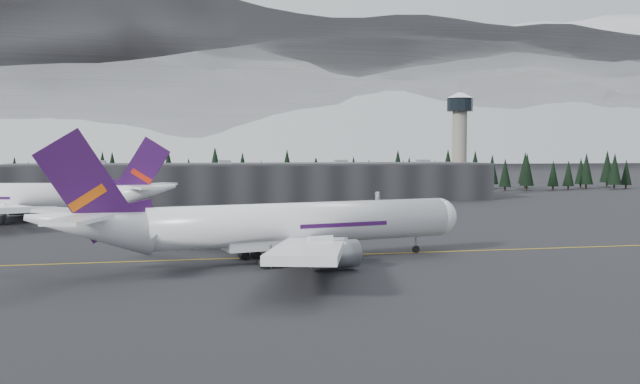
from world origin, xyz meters
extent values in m
plane|color=black|center=(0.00, 0.00, 0.00)|extent=(1400.00, 1400.00, 0.00)
cube|color=gold|center=(0.00, -2.00, 0.01)|extent=(400.00, 0.40, 0.02)
cube|color=black|center=(0.00, 125.00, 6.00)|extent=(160.00, 30.00, 12.00)
cube|color=#333335|center=(0.00, 125.00, 12.30)|extent=(160.00, 30.00, 0.60)
cylinder|color=gray|center=(75.00, 128.00, 16.00)|extent=(5.20, 5.20, 32.00)
cylinder|color=black|center=(75.00, 128.00, 33.25)|extent=(9.20, 9.20, 4.50)
cone|color=silver|center=(75.00, 128.00, 36.70)|extent=(10.00, 10.00, 2.00)
cube|color=black|center=(0.00, 162.00, 7.50)|extent=(360.00, 20.00, 15.00)
cylinder|color=white|center=(-8.04, -6.20, 5.83)|extent=(49.04, 16.49, 6.36)
sphere|color=white|center=(15.81, -1.07, 5.83)|extent=(6.36, 6.36, 6.36)
cone|color=white|center=(-39.15, -12.90, 6.79)|extent=(18.76, 9.97, 9.21)
cube|color=white|center=(-17.73, 8.53, 4.14)|extent=(25.65, 28.19, 2.72)
cylinder|color=gray|center=(-10.28, 4.17, 2.33)|extent=(7.59, 5.39, 4.03)
cube|color=white|center=(-10.80, -23.62, 4.14)|extent=(16.28, 30.91, 2.72)
cylinder|color=gray|center=(-5.81, -16.57, 2.33)|extent=(7.59, 5.39, 4.03)
cube|color=#2E0D3F|center=(-39.67, -13.01, 12.20)|extent=(13.25, 3.35, 15.80)
cube|color=#C84E0B|center=(-39.46, -12.97, 10.61)|extent=(5.18, 1.67, 3.89)
cube|color=white|center=(-42.57, -7.13, 8.27)|extent=(11.37, 11.85, 0.53)
cube|color=white|center=(-39.89, -19.57, 8.27)|extent=(8.12, 12.57, 0.53)
cylinder|color=black|center=(11.66, -1.96, 1.59)|extent=(0.53, 0.53, 3.18)
cylinder|color=black|center=(-16.31, -3.10, 1.59)|extent=(0.53, 0.53, 3.18)
cylinder|color=black|center=(-14.30, -12.43, 1.59)|extent=(0.53, 0.53, 3.18)
cylinder|color=white|center=(-66.82, 69.62, 5.91)|extent=(49.74, 15.47, 6.44)
cone|color=white|center=(-35.16, 63.66, 6.87)|extent=(18.92, 9.67, 9.33)
cube|color=white|center=(-63.57, 52.07, 4.19)|extent=(17.17, 31.29, 2.75)
cube|color=white|center=(-57.41, 84.79, 4.19)|extent=(25.51, 28.87, 2.75)
cylinder|color=gray|center=(-64.83, 80.17, 2.36)|extent=(7.62, 5.30, 4.08)
cube|color=#2F0E42|center=(-34.63, 63.56, 12.35)|extent=(13.47, 3.04, 15.99)
cube|color=red|center=(-34.84, 63.60, 10.74)|extent=(5.26, 1.56, 3.94)
cube|color=white|center=(-34.24, 56.93, 8.38)|extent=(8.47, 12.75, 0.54)
cube|color=white|center=(-31.85, 69.60, 8.38)|extent=(11.36, 12.11, 0.54)
cylinder|color=black|center=(-60.33, 63.48, 1.61)|extent=(0.54, 0.54, 3.22)
cylinder|color=black|center=(-58.54, 72.98, 1.61)|extent=(0.54, 0.54, 3.22)
imported|color=#B9B9BB|center=(-53.42, 102.43, 0.78)|extent=(4.79, 6.20, 1.56)
imported|color=silver|center=(35.50, 98.62, 0.70)|extent=(4.30, 3.72, 1.40)
camera|label=1|loc=(-28.84, -113.96, 17.15)|focal=40.00mm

